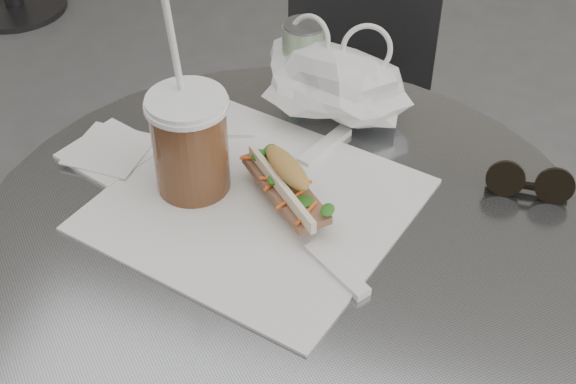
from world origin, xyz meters
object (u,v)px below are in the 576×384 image
(cafe_table, at_px, (286,377))
(sunglasses, at_px, (529,184))
(chair_far, at_px, (342,175))
(iced_coffee, at_px, (190,143))
(banh_mi, at_px, (286,184))
(drink_can, at_px, (303,60))

(cafe_table, xyz_separation_m, sunglasses, (0.26, 0.17, 0.29))
(chair_far, relative_size, iced_coffee, 2.48)
(banh_mi, xyz_separation_m, drink_can, (-0.06, 0.24, 0.02))
(cafe_table, height_order, iced_coffee, iced_coffee)
(banh_mi, bearing_deg, sunglasses, 66.00)
(banh_mi, relative_size, drink_can, 1.62)
(sunglasses, bearing_deg, cafe_table, -152.42)
(sunglasses, relative_size, drink_can, 0.95)
(banh_mi, bearing_deg, chair_far, 140.84)
(cafe_table, bearing_deg, iced_coffee, 160.49)
(cafe_table, distance_m, banh_mi, 0.31)
(banh_mi, relative_size, iced_coffee, 0.64)
(cafe_table, distance_m, sunglasses, 0.43)
(sunglasses, bearing_deg, banh_mi, -163.03)
(cafe_table, relative_size, iced_coffee, 2.59)
(sunglasses, height_order, drink_can, drink_can)
(chair_far, bearing_deg, iced_coffee, 81.14)
(chair_far, xyz_separation_m, drink_can, (0.01, -0.33, 0.47))
(banh_mi, height_order, drink_can, drink_can)
(chair_far, xyz_separation_m, iced_coffee, (-0.05, -0.57, 0.48))
(chair_far, bearing_deg, cafe_table, 94.38)
(cafe_table, bearing_deg, chair_far, 98.01)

